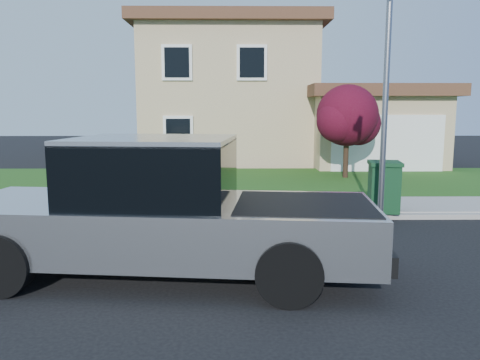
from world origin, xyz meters
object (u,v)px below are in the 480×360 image
street_lamp (386,90)px  pickup_truck (164,212)px  ornamental_tree (348,118)px  trash_bin (384,186)px  woman (212,195)px

street_lamp → pickup_truck: bearing=-125.1°
ornamental_tree → street_lamp: 7.37m
trash_bin → pickup_truck: bearing=-130.6°
woman → street_lamp: size_ratio=0.38×
woman → ornamental_tree: ornamental_tree is taller
woman → street_lamp: (3.63, 0.95, 2.06)m
pickup_truck → trash_bin: 6.18m
woman → ornamental_tree: size_ratio=0.58×
ornamental_tree → street_lamp: size_ratio=0.65×
ornamental_tree → pickup_truck: bearing=-117.7°
pickup_truck → ornamental_tree: 11.46m
ornamental_tree → trash_bin: 6.33m
trash_bin → ornamental_tree: bearing=94.2°
woman → pickup_truck: bearing=49.6°
trash_bin → woman: bearing=-143.3°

